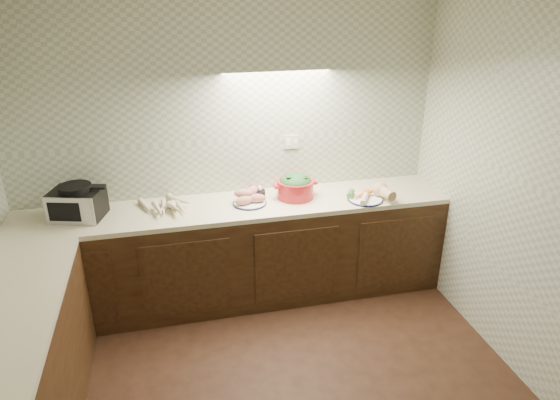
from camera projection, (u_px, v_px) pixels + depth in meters
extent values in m
cube|color=#95A482|center=(229.00, 149.00, 4.22)|extent=(3.60, 0.05, 2.60)
cube|color=beige|center=(292.00, 142.00, 4.34)|extent=(0.13, 0.01, 0.12)
cube|color=black|center=(238.00, 254.00, 4.33)|extent=(3.60, 0.60, 0.86)
cube|color=beige|center=(236.00, 207.00, 4.15)|extent=(3.60, 0.60, 0.04)
cube|color=black|center=(78.00, 204.00, 3.88)|extent=(0.44, 0.38, 0.23)
cube|color=#ABABB0|center=(69.00, 212.00, 3.75)|extent=(0.37, 0.11, 0.23)
cube|color=black|center=(69.00, 212.00, 3.75)|extent=(0.24, 0.07, 0.15)
cylinder|color=black|center=(75.00, 188.00, 3.83)|extent=(0.31, 0.31, 0.04)
cone|color=beige|center=(155.00, 213.00, 3.93)|extent=(0.17, 0.20, 0.06)
cone|color=beige|center=(144.00, 207.00, 4.03)|extent=(0.21, 0.23, 0.05)
cone|color=beige|center=(180.00, 203.00, 4.11)|extent=(0.10, 0.24, 0.05)
cone|color=beige|center=(150.00, 209.00, 3.99)|extent=(0.09, 0.24, 0.06)
cone|color=beige|center=(172.00, 204.00, 4.09)|extent=(0.11, 0.24, 0.06)
cone|color=beige|center=(173.00, 210.00, 4.00)|extent=(0.19, 0.21, 0.05)
cone|color=beige|center=(154.00, 206.00, 4.06)|extent=(0.18, 0.25, 0.05)
cone|color=beige|center=(179.00, 205.00, 4.02)|extent=(0.10, 0.24, 0.05)
cone|color=beige|center=(163.00, 203.00, 4.04)|extent=(0.12, 0.23, 0.06)
cone|color=beige|center=(165.00, 203.00, 4.05)|extent=(0.19, 0.23, 0.05)
cylinder|color=#12183C|center=(250.00, 203.00, 4.16)|extent=(0.28, 0.28, 0.01)
cylinder|color=white|center=(250.00, 203.00, 4.15)|extent=(0.27, 0.27, 0.02)
ellipsoid|color=tan|center=(244.00, 200.00, 4.09)|extent=(0.17, 0.12, 0.07)
ellipsoid|color=tan|center=(257.00, 198.00, 4.14)|extent=(0.17, 0.12, 0.07)
ellipsoid|color=tan|center=(247.00, 196.00, 4.18)|extent=(0.17, 0.12, 0.07)
ellipsoid|color=tan|center=(243.00, 193.00, 4.13)|extent=(0.17, 0.12, 0.07)
ellipsoid|color=tan|center=(251.00, 191.00, 4.17)|extent=(0.17, 0.12, 0.07)
cylinder|color=black|center=(256.00, 194.00, 4.27)|extent=(0.17, 0.17, 0.06)
sphere|color=maroon|center=(254.00, 188.00, 4.25)|extent=(0.09, 0.09, 0.09)
sphere|color=white|center=(259.00, 189.00, 4.27)|extent=(0.05, 0.05, 0.05)
cylinder|color=#B21B20|center=(295.00, 189.00, 4.25)|extent=(0.33, 0.33, 0.16)
cube|color=#B21B20|center=(276.00, 186.00, 4.19)|extent=(0.04, 0.07, 0.02)
cube|color=#B21B20|center=(314.00, 182.00, 4.28)|extent=(0.04, 0.07, 0.02)
ellipsoid|color=#235927|center=(295.00, 182.00, 4.23)|extent=(0.28, 0.28, 0.15)
cylinder|color=#12183C|center=(365.00, 199.00, 4.23)|extent=(0.30, 0.30, 0.01)
cylinder|color=white|center=(365.00, 199.00, 4.23)|extent=(0.28, 0.28, 0.02)
cone|color=orange|center=(361.00, 196.00, 4.23)|extent=(0.15, 0.14, 0.03)
cone|color=orange|center=(360.00, 195.00, 4.24)|extent=(0.15, 0.14, 0.03)
cone|color=orange|center=(362.00, 195.00, 4.24)|extent=(0.11, 0.17, 0.03)
cone|color=orange|center=(364.00, 195.00, 4.21)|extent=(0.11, 0.17, 0.03)
cone|color=orange|center=(360.00, 194.00, 4.23)|extent=(0.15, 0.14, 0.03)
cylinder|color=silver|center=(365.00, 199.00, 4.16)|extent=(0.14, 0.19, 0.05)
cylinder|color=#376D2D|center=(351.00, 194.00, 4.26)|extent=(0.10, 0.13, 0.05)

